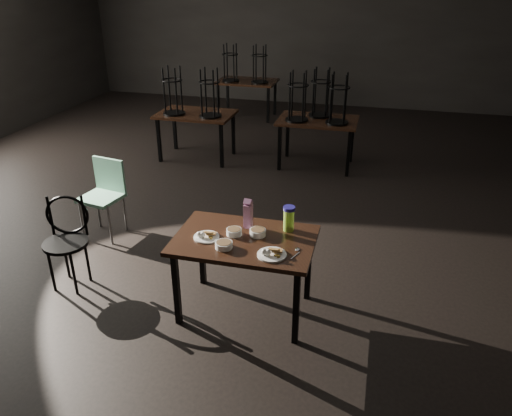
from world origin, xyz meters
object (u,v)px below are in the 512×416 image
(juice_carton, at_px, (248,214))
(water_bottle, at_px, (289,218))
(school_chair, at_px, (104,191))
(bentwood_chair, at_px, (67,235))
(main_table, at_px, (245,246))

(juice_carton, height_order, water_bottle, juice_carton)
(juice_carton, distance_m, water_bottle, 0.36)
(juice_carton, height_order, school_chair, juice_carton)
(water_bottle, relative_size, bentwood_chair, 0.26)
(main_table, height_order, school_chair, school_chair)
(main_table, bearing_deg, school_chair, 152.09)
(juice_carton, xyz_separation_m, bentwood_chair, (-1.75, -0.19, -0.35))
(juice_carton, bearing_deg, bentwood_chair, -173.95)
(water_bottle, height_order, school_chair, water_bottle)
(main_table, xyz_separation_m, bentwood_chair, (-1.77, 0.02, -0.14))
(juice_carton, relative_size, bentwood_chair, 0.31)
(school_chair, bearing_deg, bentwood_chair, -69.91)
(water_bottle, xyz_separation_m, school_chair, (-2.28, 0.79, -0.33))
(main_table, relative_size, school_chair, 1.34)
(water_bottle, distance_m, school_chair, 2.44)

